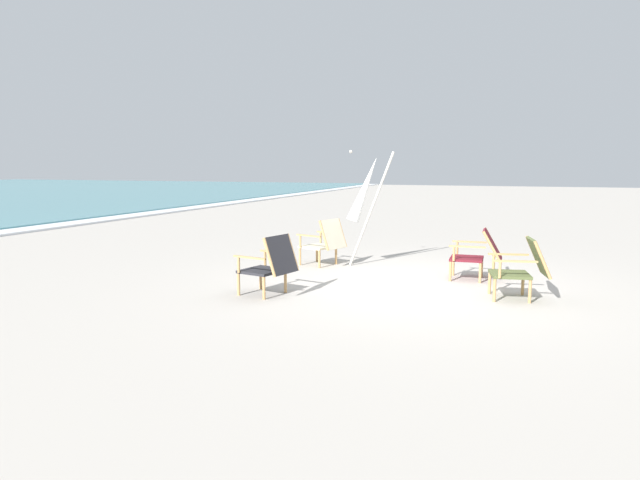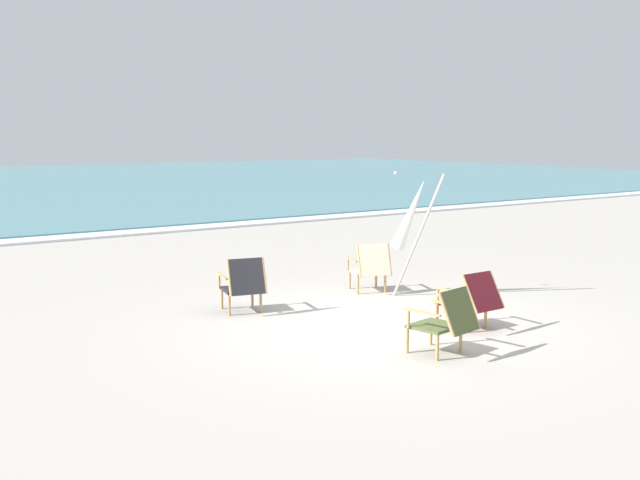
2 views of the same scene
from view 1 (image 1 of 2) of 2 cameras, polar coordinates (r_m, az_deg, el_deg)
The scene contains 6 objects.
ground_plane at distance 8.33m, azimuth 9.09°, elevation -4.59°, with size 80.00×80.00×0.00m, color #B2AAA0.
beach_chair_front_left at distance 7.84m, azimuth 19.61°, elevation -2.51°, with size 0.70×0.81×0.80m.
beach_chair_far_center at distance 7.61m, azimuth -4.95°, elevation -2.37°, with size 0.71×0.79×0.82m.
beach_chair_back_left at distance 9.81m, azimuth 0.49°, elevation -0.10°, with size 0.76×0.83×0.81m.
beach_chair_front_right at distance 8.93m, azimuth 15.55°, elevation -1.20°, with size 0.61×0.77×0.78m.
umbrella_furled_white at distance 9.84m, azimuth 4.51°, elevation 4.97°, with size 0.58×0.79×1.99m.
Camera 1 is at (-8.01, -1.49, 1.74)m, focal length 32.00 mm.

